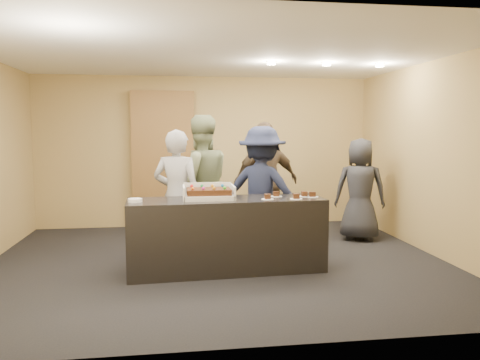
{
  "coord_description": "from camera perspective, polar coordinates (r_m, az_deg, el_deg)",
  "views": [
    {
      "loc": [
        -0.56,
        -6.04,
        1.73
      ],
      "look_at": [
        0.29,
        0.0,
        1.09
      ],
      "focal_mm": 35.0,
      "sensor_mm": 36.0,
      "label": 1
    }
  ],
  "objects": [
    {
      "name": "person_dark_suit",
      "position": [
        7.63,
        14.43,
        -1.11
      ],
      "size": [
        0.92,
        0.75,
        1.62
      ],
      "primitive_type": "imported",
      "rotation": [
        0.0,
        0.0,
        2.8
      ],
      "color": "#26272B",
      "rests_on": "floor"
    },
    {
      "name": "person_sage_man",
      "position": [
        6.73,
        -4.88,
        -0.44
      ],
      "size": [
        1.08,
        0.92,
        1.95
      ],
      "primitive_type": "imported",
      "rotation": [
        0.0,
        0.0,
        3.35
      ],
      "color": "gray",
      "rests_on": "floor"
    },
    {
      "name": "slice_e",
      "position": [
        5.95,
        8.82,
        -1.85
      ],
      "size": [
        0.15,
        0.15,
        0.07
      ],
      "color": "white",
      "rests_on": "serving_counter"
    },
    {
      "name": "person_navy_man",
      "position": [
        6.46,
        2.68,
        -1.41
      ],
      "size": [
        1.33,
        1.11,
        1.79
      ],
      "primitive_type": "imported",
      "rotation": [
        0.0,
        0.0,
        2.68
      ],
      "color": "#191F38",
      "rests_on": "floor"
    },
    {
      "name": "slice_d",
      "position": [
        5.97,
        7.85,
        -1.8
      ],
      "size": [
        0.15,
        0.15,
        0.07
      ],
      "color": "white",
      "rests_on": "serving_counter"
    },
    {
      "name": "slice_a",
      "position": [
        5.68,
        3.39,
        -2.15
      ],
      "size": [
        0.15,
        0.15,
        0.07
      ],
      "color": "white",
      "rests_on": "serving_counter"
    },
    {
      "name": "plate_stack",
      "position": [
        5.61,
        -12.67,
        -2.43
      ],
      "size": [
        0.17,
        0.17,
        0.04
      ],
      "primitive_type": "cylinder",
      "color": "white",
      "rests_on": "serving_counter"
    },
    {
      "name": "person_brown_extra",
      "position": [
        7.29,
        3.19,
        -0.25
      ],
      "size": [
        1.18,
        0.76,
        1.87
      ],
      "primitive_type": "imported",
      "rotation": [
        0.0,
        0.0,
        3.44
      ],
      "color": "brown",
      "rests_on": "floor"
    },
    {
      "name": "person_server_grey",
      "position": [
        6.17,
        -7.68,
        -2.02
      ],
      "size": [
        0.74,
        0.6,
        1.75
      ],
      "primitive_type": "imported",
      "rotation": [
        0.0,
        0.0,
        2.82
      ],
      "color": "#9B9BA0",
      "rests_on": "floor"
    },
    {
      "name": "cake_box",
      "position": [
        5.74,
        -3.85,
        -1.88
      ],
      "size": [
        0.62,
        0.43,
        0.18
      ],
      "color": "white",
      "rests_on": "serving_counter"
    },
    {
      "name": "serving_counter",
      "position": [
        5.82,
        -1.66,
        -6.69
      ],
      "size": [
        2.44,
        0.83,
        0.9
      ],
      "primitive_type": "cube",
      "rotation": [
        0.0,
        0.0,
        0.06
      ],
      "color": "black",
      "rests_on": "floor"
    },
    {
      "name": "sheet_cake",
      "position": [
        5.71,
        -3.85,
        -1.38
      ],
      "size": [
        0.53,
        0.36,
        0.11
      ],
      "color": "#361A0C",
      "rests_on": "cake_box"
    },
    {
      "name": "slice_b",
      "position": [
        5.93,
        4.44,
        -1.82
      ],
      "size": [
        0.15,
        0.15,
        0.07
      ],
      "color": "white",
      "rests_on": "serving_counter"
    },
    {
      "name": "room",
      "position": [
        6.07,
        -2.68,
        2.42
      ],
      "size": [
        6.04,
        6.0,
        2.7
      ],
      "color": "black",
      "rests_on": "ground"
    },
    {
      "name": "slice_c",
      "position": [
        5.74,
        6.87,
        -2.11
      ],
      "size": [
        0.15,
        0.15,
        0.07
      ],
      "color": "white",
      "rests_on": "serving_counter"
    },
    {
      "name": "storage_cabinet",
      "position": [
        8.46,
        -9.32,
        2.45
      ],
      "size": [
        1.11,
        0.15,
        2.43
      ],
      "primitive_type": "cube",
      "color": "brown",
      "rests_on": "floor"
    },
    {
      "name": "ceiling_spotlights",
      "position": [
        6.95,
        10.5,
        13.68
      ],
      "size": [
        1.72,
        0.12,
        0.03
      ],
      "color": "#FFEAC6",
      "rests_on": "ceiling"
    }
  ]
}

